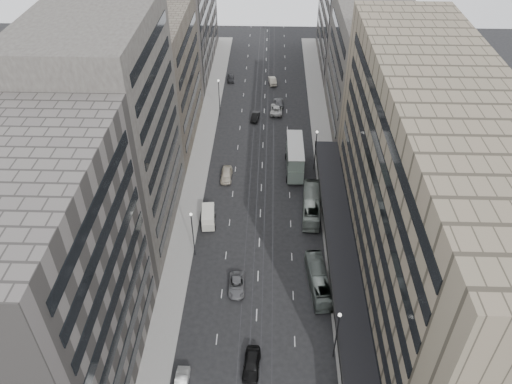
# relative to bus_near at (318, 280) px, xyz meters

# --- Properties ---
(ground) EXTENTS (220.00, 220.00, 0.00)m
(ground) POSITION_rel_bus_near_xyz_m (-8.50, -6.23, -1.41)
(ground) COLOR black
(ground) RESTS_ON ground
(sidewalk_right) EXTENTS (4.00, 125.00, 0.15)m
(sidewalk_right) POSITION_rel_bus_near_xyz_m (3.50, 31.27, -1.33)
(sidewalk_right) COLOR gray
(sidewalk_right) RESTS_ON ground
(sidewalk_left) EXTENTS (4.00, 125.00, 0.15)m
(sidewalk_left) POSITION_rel_bus_near_xyz_m (-20.50, 31.27, -1.33)
(sidewalk_left) COLOR gray
(sidewalk_left) RESTS_ON ground
(department_store) EXTENTS (19.20, 60.00, 30.00)m
(department_store) POSITION_rel_bus_near_xyz_m (12.95, 1.77, 13.54)
(department_store) COLOR #756B56
(department_store) RESTS_ON ground
(building_right_mid) EXTENTS (15.00, 28.00, 24.00)m
(building_right_mid) POSITION_rel_bus_near_xyz_m (13.00, 45.77, 10.59)
(building_right_mid) COLOR #433F3A
(building_right_mid) RESTS_ON ground
(building_right_far) EXTENTS (15.00, 32.00, 28.00)m
(building_right_far) POSITION_rel_bus_near_xyz_m (13.00, 75.77, 12.59)
(building_right_far) COLOR #605B57
(building_right_far) RESTS_ON ground
(building_left_a) EXTENTS (15.00, 28.00, 30.00)m
(building_left_a) POSITION_rel_bus_near_xyz_m (-30.00, -14.23, 13.59)
(building_left_a) COLOR #605B57
(building_left_a) RESTS_ON ground
(building_left_b) EXTENTS (15.00, 26.00, 34.00)m
(building_left_b) POSITION_rel_bus_near_xyz_m (-30.00, 12.77, 15.59)
(building_left_b) COLOR #433F3A
(building_left_b) RESTS_ON ground
(building_left_c) EXTENTS (15.00, 28.00, 25.00)m
(building_left_c) POSITION_rel_bus_near_xyz_m (-30.00, 39.77, 11.09)
(building_left_c) COLOR #675E50
(building_left_c) RESTS_ON ground
(building_left_d) EXTENTS (15.00, 38.00, 28.00)m
(building_left_d) POSITION_rel_bus_near_xyz_m (-30.00, 72.77, 12.59)
(building_left_d) COLOR #605B57
(building_left_d) RESTS_ON ground
(lamp_right_near) EXTENTS (0.44, 0.44, 8.32)m
(lamp_right_near) POSITION_rel_bus_near_xyz_m (1.20, -11.23, 3.80)
(lamp_right_near) COLOR #262628
(lamp_right_near) RESTS_ON ground
(lamp_right_far) EXTENTS (0.44, 0.44, 8.32)m
(lamp_right_far) POSITION_rel_bus_near_xyz_m (1.20, 28.77, 3.80)
(lamp_right_far) COLOR #262628
(lamp_right_far) RESTS_ON ground
(lamp_left_near) EXTENTS (0.44, 0.44, 8.32)m
(lamp_left_near) POSITION_rel_bus_near_xyz_m (-18.20, 5.77, 3.80)
(lamp_left_near) COLOR #262628
(lamp_left_near) RESTS_ON ground
(lamp_left_far) EXTENTS (0.44, 0.44, 8.32)m
(lamp_left_far) POSITION_rel_bus_near_xyz_m (-18.20, 48.77, 3.80)
(lamp_left_far) COLOR #262628
(lamp_left_far) RESTS_ON ground
(bus_near) EXTENTS (3.39, 10.28, 2.81)m
(bus_near) POSITION_rel_bus_near_xyz_m (0.00, 0.00, 0.00)
(bus_near) COLOR slate
(bus_near) RESTS_ON ground
(bus_far) EXTENTS (3.34, 11.36, 3.13)m
(bus_far) POSITION_rel_bus_near_xyz_m (-0.07, 16.36, 0.16)
(bus_far) COLOR #909B91
(bus_far) RESTS_ON ground
(double_decker) EXTENTS (3.26, 10.33, 5.63)m
(double_decker) POSITION_rel_bus_near_xyz_m (-2.51, 28.32, 1.63)
(double_decker) COLOR gray
(double_decker) RESTS_ON ground
(panel_van) EXTENTS (2.52, 4.61, 2.80)m
(panel_van) POSITION_rel_bus_near_xyz_m (-16.86, 12.82, 0.14)
(panel_van) COLOR beige
(panel_van) RESTS_ON ground
(sedan_0) EXTENTS (2.31, 5.05, 1.68)m
(sedan_0) POSITION_rel_bus_near_xyz_m (-8.86, -13.13, -0.57)
(sedan_0) COLOR black
(sedan_0) RESTS_ON ground
(sedan_1) EXTENTS (1.53, 4.27, 1.40)m
(sedan_1) POSITION_rel_bus_near_xyz_m (-17.00, -15.85, -0.71)
(sedan_1) COLOR silver
(sedan_1) RESTS_ON ground
(sedan_2) EXTENTS (2.44, 4.99, 1.36)m
(sedan_2) POSITION_rel_bus_near_xyz_m (-11.46, -0.63, -0.72)
(sedan_2) COLOR slate
(sedan_2) RESTS_ON ground
(sedan_4) EXTENTS (2.03, 4.99, 1.69)m
(sedan_4) POSITION_rel_bus_near_xyz_m (-14.93, 25.41, -0.56)
(sedan_4) COLOR beige
(sedan_4) RESTS_ON ground
(sedan_5) EXTENTS (2.00, 4.33, 1.38)m
(sedan_5) POSITION_rel_bus_near_xyz_m (-10.37, 46.93, -0.72)
(sedan_5) COLOR black
(sedan_5) RESTS_ON ground
(sedan_6) EXTENTS (2.95, 5.88, 1.60)m
(sedan_6) POSITION_rel_bus_near_xyz_m (-5.79, 50.25, -0.61)
(sedan_6) COLOR silver
(sedan_6) RESTS_ON ground
(sedan_7) EXTENTS (2.25, 5.30, 1.53)m
(sedan_7) POSITION_rel_bus_near_xyz_m (-5.31, 53.22, -0.64)
(sedan_7) COLOR slate
(sedan_7) RESTS_ON ground
(sedan_8) EXTENTS (2.02, 4.12, 1.35)m
(sedan_8) POSITION_rel_bus_near_xyz_m (-17.00, 65.55, -0.73)
(sedan_8) COLOR #29292C
(sedan_8) RESTS_ON ground
(sedan_9) EXTENTS (2.22, 4.88, 1.55)m
(sedan_9) POSITION_rel_bus_near_xyz_m (-6.76, 64.44, -0.63)
(sedan_9) COLOR beige
(sedan_9) RESTS_ON ground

